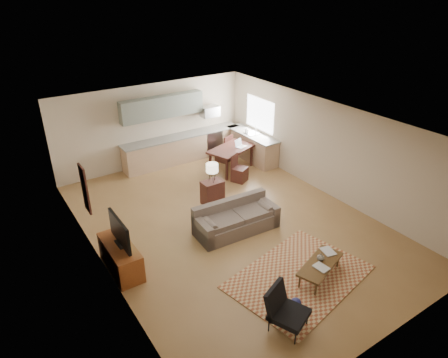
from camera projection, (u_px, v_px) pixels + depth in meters
room at (231, 176)px, 9.63m from camera, size 9.00×9.00×9.00m
kitchen_counter_back at (183, 148)px, 13.59m from camera, size 4.26×0.64×0.92m
kitchen_counter_right at (252, 146)px, 13.71m from camera, size 0.64×2.26×0.92m
kitchen_range at (211, 141)px, 14.13m from camera, size 0.62×0.62×0.90m
kitchen_microwave at (210, 111)px, 13.65m from camera, size 0.62×0.40×0.35m
upper_cabinets at (162, 107)px, 12.73m from camera, size 2.80×0.34×0.70m
window_right at (260, 114)px, 13.36m from camera, size 0.02×1.40×1.05m
wall_art_left at (85, 189)px, 8.63m from camera, size 0.06×0.42×1.10m
triptych at (149, 114)px, 12.73m from camera, size 1.70×0.04×0.50m
rug at (299, 277)px, 8.39m from camera, size 3.22×2.54×0.02m
sofa at (237, 218)px, 9.78m from camera, size 2.21×1.05×0.75m
coffee_table at (319, 270)px, 8.31m from camera, size 1.34×0.88×0.38m
book_a at (318, 270)px, 8.02m from camera, size 0.28×0.35×0.03m
book_b at (323, 253)px, 8.52m from camera, size 0.39×0.44×0.03m
vase at (321, 257)px, 8.29m from camera, size 0.23×0.23×0.16m
armchair at (289, 311)px, 7.00m from camera, size 0.94×0.94×0.82m
tv_credenza at (121, 257)px, 8.50m from camera, size 0.53×1.37×0.63m
tv at (120, 232)px, 8.24m from camera, size 0.11×1.05×0.63m
console_table at (212, 192)px, 11.00m from camera, size 0.59×0.39×0.68m
table_lamp at (212, 172)px, 10.73m from camera, size 0.34×0.34×0.55m
dining_table at (231, 159)px, 12.90m from camera, size 1.74×1.33×0.78m
dining_chair_near at (240, 168)px, 12.19m from camera, size 0.56×0.57×0.87m
dining_chair_far at (224, 148)px, 13.56m from camera, size 0.58×0.60×0.95m
laptop at (241, 143)px, 12.75m from camera, size 0.39×0.35×0.25m
soap_bottle at (247, 130)px, 13.54m from camera, size 0.12×0.12×0.19m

